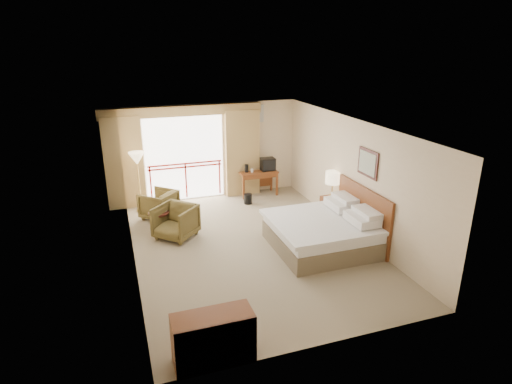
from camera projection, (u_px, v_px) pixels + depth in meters
name	position (u px, v px, depth m)	size (l,w,h in m)	color
floor	(250.00, 245.00, 9.58)	(7.00, 7.00, 0.00)	gray
ceiling	(250.00, 126.00, 8.68)	(7.00, 7.00, 0.00)	white
wall_back	(212.00, 151.00, 12.25)	(5.00, 5.00, 0.00)	beige
wall_front	(328.00, 266.00, 6.01)	(5.00, 5.00, 0.00)	beige
wall_left	(129.00, 202.00, 8.37)	(7.00, 7.00, 0.00)	beige
wall_right	(353.00, 177.00, 9.89)	(7.00, 7.00, 0.00)	beige
balcony_door	(185.00, 158.00, 12.04)	(2.40, 2.40, 0.00)	white
balcony_railing	(186.00, 172.00, 12.15)	(2.09, 0.03, 1.02)	#A4190E
curtain_left	(124.00, 163.00, 11.40)	(1.00, 0.26, 2.50)	#997946
curtain_right	(242.00, 153.00, 12.41)	(1.00, 0.26, 2.50)	#997946
valance	(183.00, 111.00, 11.49)	(4.40, 0.22, 0.28)	#997946
hvac_vent	(255.00, 114.00, 12.28)	(0.50, 0.04, 0.50)	silver
bed	(323.00, 232.00, 9.38)	(2.13, 2.06, 0.97)	brown
headboard	(363.00, 215.00, 9.58)	(0.06, 2.10, 1.30)	#602B12
framed_art	(368.00, 163.00, 9.18)	(0.04, 0.72, 0.60)	black
nightstand	(332.00, 209.00, 10.79)	(0.43, 0.52, 0.62)	#602B12
table_lamp	(333.00, 178.00, 10.57)	(0.37, 0.37, 0.65)	tan
phone	(334.00, 199.00, 10.53)	(0.17, 0.13, 0.08)	black
desk	(257.00, 176.00, 12.59)	(1.12, 0.54, 0.73)	#602B12
tv	(268.00, 164.00, 12.51)	(0.41, 0.32, 0.37)	black
coffee_maker	(247.00, 168.00, 12.34)	(0.11, 0.11, 0.24)	black
cup	(252.00, 171.00, 12.37)	(0.08, 0.08, 0.11)	white
wastebasket	(248.00, 199.00, 11.99)	(0.23, 0.23, 0.28)	black
armchair_far	(160.00, 218.00, 11.09)	(0.78, 0.80, 0.73)	#4C3E1B
armchair_near	(177.00, 237.00, 10.00)	(0.83, 0.86, 0.78)	#4C3E1B
side_table	(159.00, 219.00, 10.10)	(0.48, 0.48, 0.53)	black
book	(159.00, 212.00, 10.04)	(0.16, 0.22, 0.02)	white
floor_lamp	(137.00, 161.00, 11.08)	(0.41, 0.41, 1.62)	tan
dresser	(213.00, 338.00, 6.02)	(1.14, 0.49, 0.76)	#602B12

